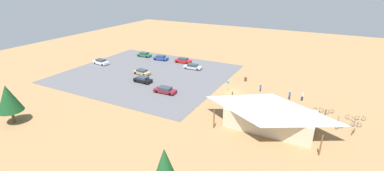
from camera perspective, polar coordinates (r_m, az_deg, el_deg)
The scene contains 28 objects.
ground at distance 57.17m, azimuth 8.37°, elevation -1.38°, with size 160.00×160.00×0.00m, color #937047.
parking_lot_asphalt at distance 68.41m, azimuth -9.57°, elevation 2.51°, with size 39.14×34.72×0.05m, color #56565B.
bike_pavilion at distance 43.80m, azimuth 16.30°, elevation -4.76°, with size 15.84×8.74×5.92m.
trash_bin at distance 63.66m, azimuth 11.28°, elevation 1.31°, with size 0.60×0.60×0.90m, color brown.
lot_sign at distance 57.18m, azimuth 7.59°, elevation 0.20°, with size 0.56×0.08×2.20m.
pine_far_east at distance 28.62m, azimuth -5.78°, elevation -16.79°, with size 2.90×2.90×6.69m.
pine_midwest at distance 52.24m, azimuth -34.40°, elevation -2.27°, with size 3.83×3.83×6.62m.
bicycle_teal_yard_center at distance 50.99m, azimuth 28.59°, elevation -6.51°, with size 0.48×1.74×0.90m.
bicycle_silver_yard_front at distance 53.61m, azimuth 32.07°, elevation -5.91°, with size 1.67×0.59×0.82m.
bicycle_purple_lone_east at distance 50.98m, azimuth 31.40°, elevation -7.11°, with size 1.65×0.64×0.88m.
bicycle_green_by_bin at distance 53.17m, azimuth 25.17°, elevation -4.73°, with size 1.73×0.57×0.88m.
bicycle_orange_trailside at distance 53.44m, azimuth 27.19°, elevation -4.99°, with size 1.33×1.27×0.78m.
bicycle_blue_mid_cluster at distance 49.89m, azimuth 25.49°, elevation -6.53°, with size 1.44×1.13×0.88m.
bicycle_black_edge_north at distance 49.08m, azimuth 28.80°, elevation -7.67°, with size 1.20×1.27×0.81m.
bicycle_yellow_lone_west at distance 51.38m, azimuth 24.88°, elevation -5.65°, with size 1.44×0.98×0.77m.
bicycle_red_yard_left at distance 48.65m, azimuth 30.99°, elevation -8.39°, with size 0.64×1.56×0.77m.
bicycle_white_near_porch at distance 52.73m, azimuth 30.54°, elevation -6.01°, with size 1.54×0.95×0.80m.
car_green_mid_lot at distance 83.40m, azimuth -10.08°, elevation 6.48°, with size 4.37×1.84×1.36m.
car_red_end_stall at distance 75.93m, azimuth -1.89°, elevation 5.33°, with size 4.69×2.04×1.47m.
car_black_by_curb at distance 62.43m, azimuth -10.38°, elevation 1.25°, with size 4.32×1.99×1.40m.
car_maroon_second_row at distance 56.05m, azimuth -5.74°, elevation -0.94°, with size 4.81×2.04×1.31m.
car_white_inner_stall at distance 78.82m, azimuth -18.73°, elevation 4.79°, with size 4.77×2.33×1.43m.
car_silver_front_row at distance 70.65m, azimuth 0.15°, elevation 4.03°, with size 4.88×2.10×1.34m.
car_blue_back_corner at distance 79.16m, azimuth -6.62°, elevation 5.87°, with size 4.35×2.18×1.40m.
car_tan_aisle_side at distance 67.78m, azimuth -10.57°, elevation 2.85°, with size 4.53×2.29×1.29m.
visitor_crossing_yard at distance 56.57m, azimuth 22.35°, elevation -2.09°, with size 0.39×0.40×1.78m.
visitor_by_pavilion at distance 56.21m, azimuth 19.99°, elevation -1.91°, with size 0.36×0.36×1.76m.
visitor_at_bikes at distance 58.44m, azimuth 14.30°, elevation -0.42°, with size 0.36×0.36×1.62m.
Camera 1 is at (-16.65, 49.95, 22.26)m, focal length 25.17 mm.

